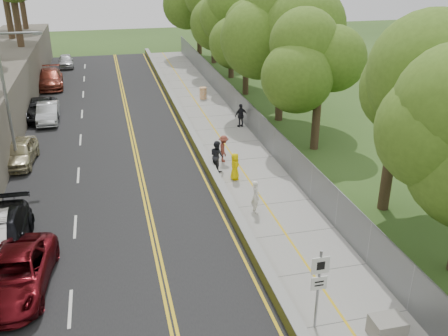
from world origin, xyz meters
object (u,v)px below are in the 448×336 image
object	(u,v)px
streetlight	(10,92)
concrete_block	(387,328)
person_far	(241,115)
car_2	(16,274)
painter_0	(235,166)
signpost	(319,281)
construction_barrel	(203,93)

from	to	relation	value
streetlight	concrete_block	bearing A→B (deg)	-52.80
person_far	streetlight	bearing A→B (deg)	-0.25
person_far	car_2	bearing A→B (deg)	35.32
car_2	painter_0	world-z (taller)	painter_0
signpost	construction_barrel	world-z (taller)	signpost
signpost	construction_barrel	distance (m)	29.11
streetlight	signpost	size ratio (longest dim) A/B	2.58
signpost	person_far	xyz separation A→B (m)	(3.15, 21.04, -1.05)
construction_barrel	streetlight	bearing A→B (deg)	-138.29
construction_barrel	concrete_block	size ratio (longest dim) A/B	0.92
signpost	construction_barrel	xyz separation A→B (m)	(1.95, 29.02, -1.41)
painter_0	person_far	bearing A→B (deg)	-11.14
signpost	concrete_block	world-z (taller)	signpost
concrete_block	painter_0	world-z (taller)	painter_0
concrete_block	construction_barrel	bearing A→B (deg)	90.38
construction_barrel	person_far	distance (m)	8.07
construction_barrel	car_2	size ratio (longest dim) A/B	0.19
streetlight	concrete_block	distance (m)	22.99
streetlight	person_far	bearing A→B (deg)	15.36
concrete_block	car_2	bearing A→B (deg)	155.67
concrete_block	person_far	distance (m)	22.06
streetlight	person_far	size ratio (longest dim) A/B	4.65
painter_0	construction_barrel	bearing A→B (deg)	1.10
streetlight	person_far	world-z (taller)	streetlight
signpost	construction_barrel	bearing A→B (deg)	86.16
concrete_block	person_far	world-z (taller)	person_far
painter_0	person_far	xyz separation A→B (m)	(2.75, 8.69, 0.08)
signpost	streetlight	bearing A→B (deg)	124.08
person_far	painter_0	bearing A→B (deg)	56.84
painter_0	concrete_block	bearing A→B (deg)	-166.11
construction_barrel	person_far	xyz separation A→B (m)	(1.20, -7.97, 0.35)
streetlight	car_2	bearing A→B (deg)	-83.97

